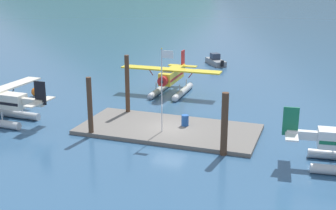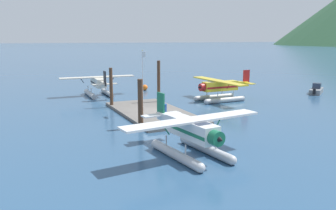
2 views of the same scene
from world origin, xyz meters
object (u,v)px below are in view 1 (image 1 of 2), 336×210
Objects in this scene: flagpole at (163,81)px; fuel_drum at (185,120)px; mooring_buoy at (36,92)px; boat_grey_open_north at (215,61)px; seaplane_yellow_bow_left at (171,79)px; seaplane_cream_port_aft at (0,103)px.

fuel_drum is (1.16, 1.88, -3.56)m from flagpole.
fuel_drum is 17.81m from mooring_buoy.
boat_grey_open_north reaches higher than mooring_buoy.
flagpole is at bearing -73.96° from seaplane_yellow_bow_left.
seaplane_cream_port_aft is 2.43× the size of boat_grey_open_north.
flagpole is 12.61m from seaplane_yellow_bow_left.
seaplane_yellow_bow_left reaches higher than mooring_buoy.
mooring_buoy is 13.84m from seaplane_yellow_bow_left.
seaplane_yellow_bow_left is (-3.40, 11.83, -2.73)m from flagpole.
flagpole is 7.37× the size of fuel_drum.
boat_grey_open_north is at bearing 95.42° from flagpole.
seaplane_cream_port_aft reaches higher than fuel_drum.
seaplane_yellow_bow_left and seaplane_cream_port_aft have the same top height.
mooring_buoy is at bearing -156.71° from seaplane_yellow_bow_left.
boat_grey_open_north is at bearing 87.49° from seaplane_yellow_bow_left.
boat_grey_open_north is (0.72, 16.44, -1.09)m from seaplane_yellow_bow_left.
flagpole is 14.39m from seaplane_cream_port_aft.
flagpole is at bearing 5.61° from seaplane_cream_port_aft.
seaplane_yellow_bow_left is 16.97m from seaplane_cream_port_aft.
fuel_drum is at bearing -65.36° from seaplane_yellow_bow_left.
seaplane_cream_port_aft is at bearing -111.00° from boat_grey_open_north.
fuel_drum is at bearing -14.63° from mooring_buoy.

